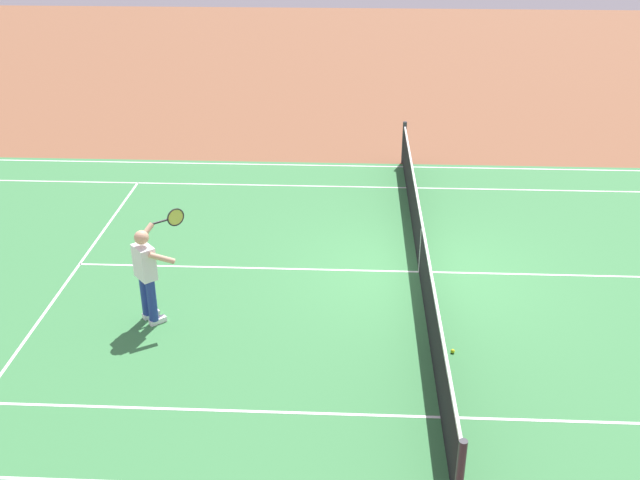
# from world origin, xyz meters

# --- Properties ---
(ground_plane) EXTENTS (60.00, 60.00, 0.00)m
(ground_plane) POSITION_xyz_m (0.00, 0.00, 0.00)
(ground_plane) COLOR brown
(court_slab) EXTENTS (24.20, 11.40, 0.00)m
(court_slab) POSITION_xyz_m (0.00, 0.00, 0.00)
(court_slab) COLOR #387A42
(court_slab) RESTS_ON ground_plane
(court_line_markings) EXTENTS (23.85, 11.05, 0.01)m
(court_line_markings) POSITION_xyz_m (0.00, 0.00, 0.00)
(court_line_markings) COLOR white
(court_line_markings) RESTS_ON ground_plane
(tennis_net) EXTENTS (0.10, 11.70, 1.08)m
(tennis_net) POSITION_xyz_m (0.00, 0.00, 0.49)
(tennis_net) COLOR #2D2D33
(tennis_net) RESTS_ON ground_plane
(tennis_player_near) EXTENTS (0.74, 1.10, 1.70)m
(tennis_player_near) POSITION_xyz_m (4.53, 1.87, 0.93)
(tennis_player_near) COLOR navy
(tennis_player_near) RESTS_ON ground_plane
(tennis_ball) EXTENTS (0.07, 0.07, 0.07)m
(tennis_ball) POSITION_xyz_m (-0.32, 2.58, 0.03)
(tennis_ball) COLOR #CCE01E
(tennis_ball) RESTS_ON ground_plane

